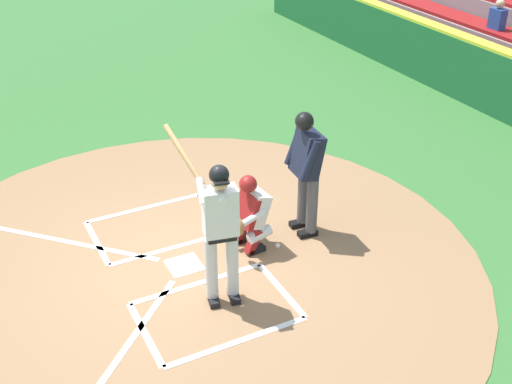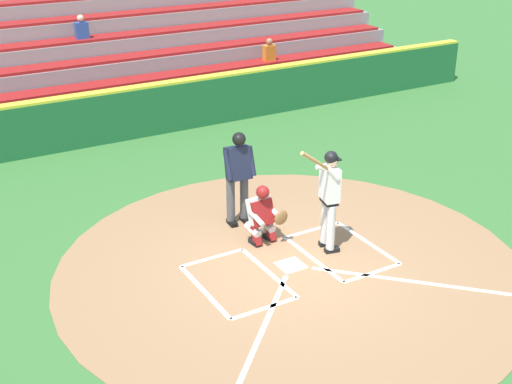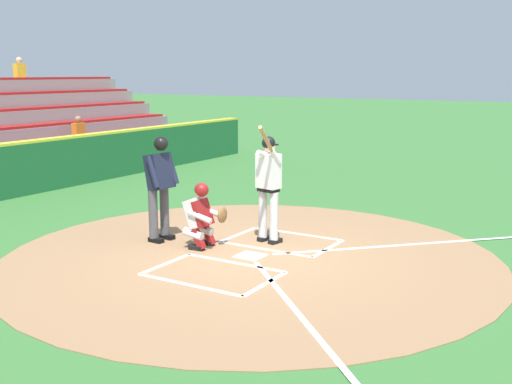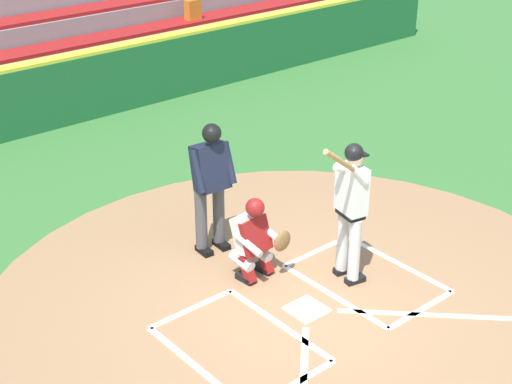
# 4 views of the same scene
# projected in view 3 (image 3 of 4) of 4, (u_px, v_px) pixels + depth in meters

# --- Properties ---
(ground_plane) EXTENTS (120.00, 120.00, 0.00)m
(ground_plane) POSITION_uv_depth(u_px,v_px,m) (250.00, 257.00, 10.14)
(ground_plane) COLOR #387033
(dirt_circle) EXTENTS (8.00, 8.00, 0.01)m
(dirt_circle) POSITION_uv_depth(u_px,v_px,m) (250.00, 256.00, 10.14)
(dirt_circle) COLOR #99704C
(dirt_circle) RESTS_ON ground
(home_plate_and_chalk) EXTENTS (7.93, 4.91, 0.01)m
(home_plate_and_chalk) POSITION_uv_depth(u_px,v_px,m) (299.00, 264.00, 9.69)
(home_plate_and_chalk) COLOR white
(home_plate_and_chalk) RESTS_ON dirt_circle
(batter) EXTENTS (1.04, 0.57, 2.13)m
(batter) POSITION_uv_depth(u_px,v_px,m) (269.00, 181.00, 10.74)
(batter) COLOR silver
(batter) RESTS_ON ground
(catcher) EXTENTS (0.62, 0.61, 1.13)m
(catcher) POSITION_uv_depth(u_px,v_px,m) (202.00, 214.00, 10.53)
(catcher) COLOR black
(catcher) RESTS_ON ground
(plate_umpire) EXTENTS (0.60, 0.44, 1.86)m
(plate_umpire) POSITION_uv_depth(u_px,v_px,m) (160.00, 181.00, 10.87)
(plate_umpire) COLOR #4C4C51
(plate_umpire) RESTS_ON ground
(baseball) EXTENTS (0.07, 0.07, 0.07)m
(baseball) POSITION_uv_depth(u_px,v_px,m) (193.00, 241.00, 10.97)
(baseball) COLOR white
(baseball) RESTS_ON ground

